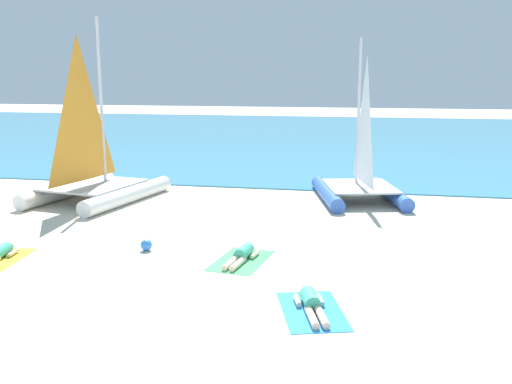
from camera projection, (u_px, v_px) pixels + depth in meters
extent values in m
plane|color=beige|center=(283.00, 199.00, 20.32)|extent=(120.00, 120.00, 0.00)
cube|color=teal|center=(331.00, 136.00, 41.05)|extent=(120.00, 40.00, 0.05)
cylinder|color=white|center=(69.00, 190.00, 20.56)|extent=(1.36, 4.82, 0.55)
cylinder|color=white|center=(128.00, 195.00, 19.65)|extent=(1.36, 4.82, 0.55)
cube|color=silver|center=(93.00, 185.00, 19.84)|extent=(3.00, 3.46, 0.07)
cylinder|color=silver|center=(101.00, 101.00, 19.90)|extent=(0.11, 0.11, 5.71)
pyramid|color=orange|center=(80.00, 108.00, 18.90)|extent=(0.50, 2.49, 4.80)
cylinder|color=blue|center=(327.00, 193.00, 20.13)|extent=(1.52, 4.24, 0.49)
cylinder|color=blue|center=(390.00, 193.00, 20.22)|extent=(1.52, 4.24, 0.49)
cube|color=silver|center=(360.00, 186.00, 19.92)|extent=(2.83, 3.19, 0.06)
cylinder|color=silver|center=(359.00, 113.00, 20.02)|extent=(0.10, 0.10, 5.07)
pyramid|color=white|center=(365.00, 119.00, 19.07)|extent=(0.61, 2.18, 4.26)
cylinder|color=#3FB28C|center=(0.00, 251.00, 13.74)|extent=(0.36, 0.65, 0.30)
sphere|color=#D8AD84|center=(9.00, 246.00, 14.14)|extent=(0.22, 0.22, 0.22)
cylinder|color=#D8AD84|center=(13.00, 253.00, 13.89)|extent=(0.15, 0.46, 0.10)
cube|color=#4CB266|center=(241.00, 261.00, 13.53)|extent=(1.33, 2.02, 0.01)
cylinder|color=#3FB28C|center=(244.00, 252.00, 13.68)|extent=(0.38, 0.65, 0.30)
sphere|color=beige|center=(250.00, 247.00, 14.06)|extent=(0.22, 0.22, 0.22)
cylinder|color=beige|center=(230.00, 263.00, 13.13)|extent=(0.24, 0.79, 0.14)
cylinder|color=beige|center=(238.00, 264.00, 13.07)|extent=(0.24, 0.79, 0.14)
cylinder|color=beige|center=(238.00, 253.00, 13.91)|extent=(0.16, 0.46, 0.10)
cylinder|color=beige|center=(255.00, 255.00, 13.77)|extent=(0.16, 0.46, 0.10)
cube|color=#338CD8|center=(312.00, 311.00, 10.64)|extent=(1.61, 2.14, 0.01)
cylinder|color=#3FB28C|center=(310.00, 299.00, 10.80)|extent=(0.47, 0.68, 0.30)
sphere|color=beige|center=(306.00, 291.00, 11.20)|extent=(0.22, 0.22, 0.22)
cylinder|color=beige|center=(312.00, 317.00, 10.18)|extent=(0.36, 0.79, 0.14)
cylinder|color=beige|center=(322.00, 317.00, 10.19)|extent=(0.36, 0.79, 0.14)
cylinder|color=beige|center=(297.00, 301.00, 10.95)|extent=(0.23, 0.46, 0.10)
cylinder|color=beige|center=(320.00, 300.00, 10.99)|extent=(0.23, 0.46, 0.10)
sphere|color=#337FE5|center=(146.00, 245.00, 14.29)|extent=(0.29, 0.29, 0.29)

